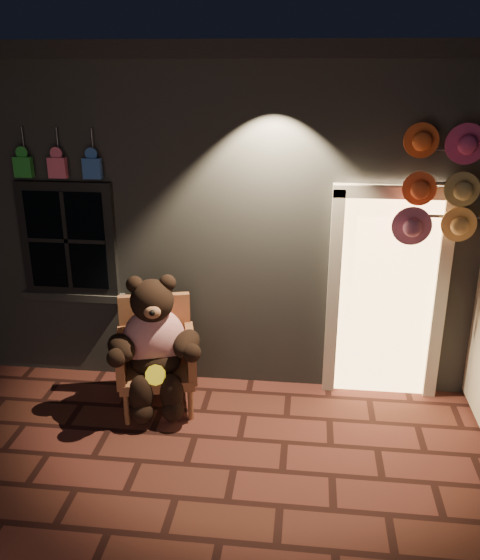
# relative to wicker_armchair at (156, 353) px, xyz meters

# --- Properties ---
(ground) EXTENTS (60.00, 60.00, 0.00)m
(ground) POSITION_rel_wicker_armchair_xyz_m (0.90, -0.98, -0.54)
(ground) COLOR #53241F
(ground) RESTS_ON ground
(shop_building) EXTENTS (7.30, 5.95, 3.51)m
(shop_building) POSITION_rel_wicker_armchair_xyz_m (0.90, 3.01, 1.19)
(shop_building) COLOR slate
(shop_building) RESTS_ON ground
(wicker_armchair) EXTENTS (0.88, 0.83, 1.09)m
(wicker_armchair) POSITION_rel_wicker_armchair_xyz_m (0.00, 0.00, 0.00)
(wicker_armchair) COLOR #9B603C
(wicker_armchair) RESTS_ON ground
(teddy_bear) EXTENTS (0.95, 0.84, 1.34)m
(teddy_bear) POSITION_rel_wicker_armchair_xyz_m (0.02, -0.14, 0.17)
(teddy_bear) COLOR #B3131C
(teddy_bear) RESTS_ON ground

